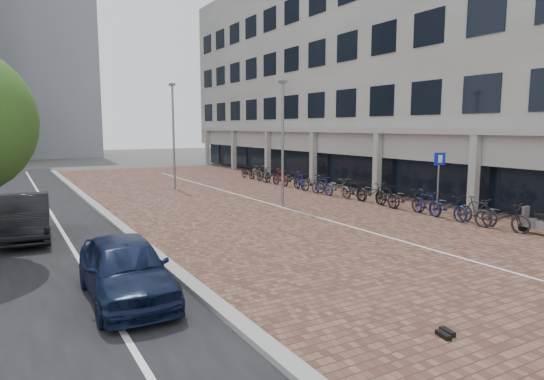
{
  "coord_description": "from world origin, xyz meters",
  "views": [
    {
      "loc": [
        -8.66,
        -9.11,
        3.62
      ],
      "look_at": [
        0.0,
        6.0,
        1.3
      ],
      "focal_mm": 31.21,
      "sensor_mm": 36.0,
      "label": 1
    }
  ],
  "objects": [
    {
      "name": "lane_line",
      "position": [
        -7.0,
        12.0,
        0.02
      ],
      "size": [
        0.12,
        44.0,
        0.0
      ],
      "primitive_type": "cube",
      "color": "white",
      "rests_on": "street_asphalt"
    },
    {
      "name": "scooter_front",
      "position": [
        6.86,
        -0.05,
        0.48
      ],
      "size": [
        0.44,
        1.38,
        0.95
      ],
      "primitive_type": null,
      "rotation": [
        0.0,
        0.0,
        -0.0
      ],
      "color": "gray",
      "rests_on": "ground"
    },
    {
      "name": "parking_sign",
      "position": [
        7.5,
        4.76,
        1.72
      ],
      "size": [
        0.53,
        0.16,
        2.55
      ],
      "rotation": [
        0.0,
        0.0,
        -0.23
      ],
      "color": "slate",
      "rests_on": "ground"
    },
    {
      "name": "car_navy",
      "position": [
        -6.55,
        0.77,
        0.68
      ],
      "size": [
        1.7,
        4.01,
        1.35
      ],
      "primitive_type": "imported",
      "rotation": [
        0.0,
        0.0,
        -0.03
      ],
      "color": "#0E1632",
      "rests_on": "ground"
    },
    {
      "name": "bike_row",
      "position": [
        6.4,
        10.65,
        0.52
      ],
      "size": [
        1.15,
        21.46,
        1.05
      ],
      "color": "black",
      "rests_on": "ground"
    },
    {
      "name": "lamp_near",
      "position": [
        2.34,
        9.11,
        2.8
      ],
      "size": [
        0.12,
        0.12,
        5.61
      ],
      "primitive_type": "cylinder",
      "color": "slate",
      "rests_on": "ground"
    },
    {
      "name": "curb",
      "position": [
        -5.1,
        12.0,
        0.07
      ],
      "size": [
        0.35,
        42.0,
        0.14
      ],
      "primitive_type": "cube",
      "color": "gray",
      "rests_on": "ground"
    },
    {
      "name": "car_dark",
      "position": [
        -8.15,
        8.01,
        0.72
      ],
      "size": [
        1.85,
        4.46,
        1.44
      ],
      "primitive_type": "imported",
      "rotation": [
        0.0,
        0.0,
        -0.08
      ],
      "color": "black",
      "rests_on": "ground"
    },
    {
      "name": "shoes",
      "position": [
        -2.18,
        -3.87,
        0.05
      ],
      "size": [
        0.48,
        0.42,
        0.1
      ],
      "primitive_type": null,
      "rotation": [
        0.0,
        0.0,
        -0.21
      ],
      "color": "black",
      "rests_on": "ground"
    },
    {
      "name": "office_building",
      "position": [
        12.97,
        16.0,
        8.44
      ],
      "size": [
        8.4,
        40.0,
        15.0
      ],
      "color": "#A8A8A3",
      "rests_on": "ground"
    },
    {
      "name": "lamp_far",
      "position": [
        0.05,
        17.54,
        3.02
      ],
      "size": [
        0.12,
        0.12,
        6.03
      ],
      "primitive_type": "cylinder",
      "color": "slate",
      "rests_on": "ground"
    },
    {
      "name": "ground",
      "position": [
        0.0,
        0.0,
        0.0
      ],
      "size": [
        140.0,
        140.0,
        0.0
      ],
      "primitive_type": "plane",
      "color": "#474442",
      "rests_on": "ground"
    },
    {
      "name": "parking_line",
      "position": [
        2.2,
        12.0,
        0.04
      ],
      "size": [
        0.1,
        30.0,
        0.0
      ],
      "primitive_type": "cube",
      "color": "white",
      "rests_on": "plaza_brick"
    },
    {
      "name": "plaza_brick",
      "position": [
        2.0,
        12.0,
        0.01
      ],
      "size": [
        14.5,
        42.0,
        0.04
      ],
      "primitive_type": "cube",
      "color": "brown",
      "rests_on": "ground"
    }
  ]
}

